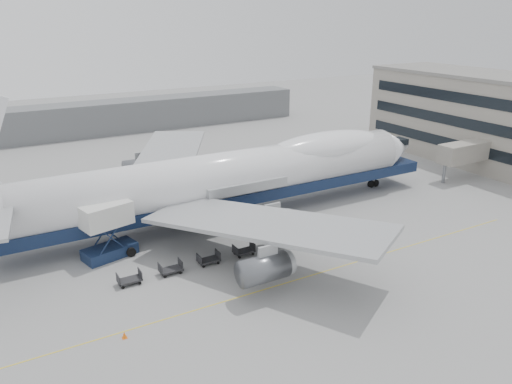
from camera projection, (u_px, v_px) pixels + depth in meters
ground at (277, 253)px, 55.83m from camera, size 260.00×260.00×0.00m
apron_line at (309, 276)px, 50.92m from camera, size 60.00×0.15×0.01m
hangar at (66, 121)px, 107.23m from camera, size 110.00×8.00×7.00m
airliner at (233, 176)px, 64.05m from camera, size 67.00×55.30×19.98m
catering_truck at (107, 228)px, 53.94m from camera, size 6.16×4.86×6.25m
traffic_cone at (124, 335)px, 41.11m from camera, size 0.42×0.42×0.61m
dolly_0 at (129, 279)px, 49.28m from camera, size 2.30×1.35×1.30m
dolly_1 at (171, 269)px, 51.28m from camera, size 2.30×1.35×1.30m
dolly_2 at (209, 259)px, 53.28m from camera, size 2.30×1.35×1.30m
dolly_3 at (244, 251)px, 55.28m from camera, size 2.30×1.35×1.30m
dolly_4 at (277, 242)px, 57.29m from camera, size 2.30×1.35×1.30m
dolly_5 at (307, 235)px, 59.29m from camera, size 2.30×1.35×1.30m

